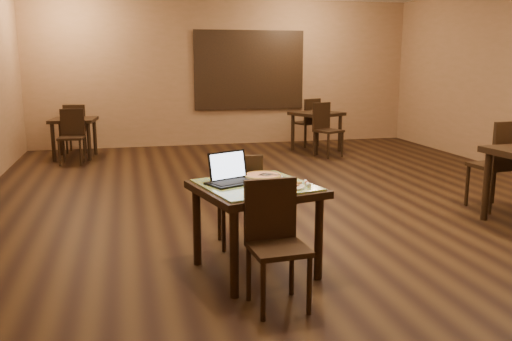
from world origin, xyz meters
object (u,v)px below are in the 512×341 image
object	(u,v)px
other_table_a_chair_near	(325,126)
other_table_b	(74,125)
other_table_a_chair_far	(308,119)
tiled_table	(256,196)
other_table_a	(317,119)
other_table_b_chair_far	(76,126)
laptop	(229,175)
chair_main_near	(275,236)
chair_main_far	(240,195)
pizza_pan	(263,177)
other_table_b_chair_near	(72,133)
other_table_c_chair_far	(501,160)

from	to	relation	value
other_table_a_chair_near	other_table_b	xyz separation A→B (m)	(-4.52, 0.89, 0.04)
other_table_a_chair_far	tiled_table	bearing A→B (deg)	42.65
tiled_table	other_table_a	size ratio (longest dim) A/B	1.03
other_table_b_chair_far	laptop	bearing A→B (deg)	111.53
tiled_table	chair_main_near	bearing A→B (deg)	-104.64
chair_main_near	chair_main_far	bearing A→B (deg)	85.92
pizza_pan	other_table_b	world-z (taller)	pizza_pan
other_table_a	other_table_b_chair_near	bearing A→B (deg)	158.20
other_table_b_chair_near	pizza_pan	bearing A→B (deg)	-62.29
chair_main_far	tiled_table	bearing A→B (deg)	93.29
pizza_pan	chair_main_near	bearing A→B (deg)	-98.32
tiled_table	pizza_pan	size ratio (longest dim) A/B	3.13
other_table_a	other_table_b_chair_far	bearing A→B (deg)	144.63
tiled_table	other_table_b_chair_far	distance (m)	6.90
other_table_a	pizza_pan	bearing A→B (deg)	-138.98
chair_main_far	other_table_c_chair_far	xyz separation A→B (m)	(3.26, 0.56, 0.09)
laptop	other_table_c_chair_far	distance (m)	3.62
other_table_b_chair_near	other_table_c_chair_far	distance (m)	6.78
pizza_pan	other_table_a_chair_far	bearing A→B (deg)	67.58
chair_main_near	other_table_a_chair_far	world-z (taller)	other_table_a_chair_far
other_table_c_chair_far	pizza_pan	bearing A→B (deg)	11.50
laptop	other_table_a_chair_far	distance (m)	6.86
chair_main_far	other_table_b	distance (m)	5.79
other_table_a_chair_far	other_table_b	bearing A→B (deg)	-21.35
other_table_b_chair_far	other_table_c_chair_far	distance (m)	7.54
other_table_b	other_table_b_chair_far	bearing A→B (deg)	97.34
chair_main_near	other_table_a_chair_near	distance (m)	6.34
other_table_a	other_table_b_chair_near	xyz separation A→B (m)	(-4.55, -0.24, -0.11)
pizza_pan	tiled_table	bearing A→B (deg)	-116.57
tiled_table	laptop	world-z (taller)	laptop
other_table_a_chair_near	other_table_a_chair_far	size ratio (longest dim) A/B	1.00
tiled_table	chair_main_far	xyz separation A→B (m)	(-0.00, 0.62, -0.14)
other_table_c_chair_far	other_table_b	bearing A→B (deg)	-48.42
pizza_pan	other_table_a_chair_near	xyz separation A→B (m)	(2.45, 4.94, -0.21)
other_table_b_chair_near	other_table_b_chair_far	distance (m)	1.09
other_table_b	tiled_table	bearing A→B (deg)	-65.79
pizza_pan	other_table_a_chair_near	bearing A→B (deg)	63.65
chair_main_near	other_table_a	bearing A→B (deg)	63.76
other_table_a_chair_near	other_table_b_chair_near	bearing A→B (deg)	150.82
tiled_table	pizza_pan	xyz separation A→B (m)	(0.12, 0.24, 0.11)
other_table_b	other_table_b_chair_far	size ratio (longest dim) A/B	0.91
chair_main_near	other_table_a_chair_far	xyz separation A→B (m)	(2.65, 6.97, 0.04)
pizza_pan	other_table_b_chair_far	bearing A→B (deg)	108.08
other_table_a_chair_near	other_table_b	bearing A→B (deg)	144.05
chair_main_far	pizza_pan	size ratio (longest dim) A/B	2.56
other_table_a_chair_near	other_table_b_chair_near	size ratio (longest dim) A/B	1.06
chair_main_near	other_table_a_chair_far	bearing A→B (deg)	65.20
other_table_b_chair_far	other_table_c_chair_far	bearing A→B (deg)	140.16
other_table_a_chair_far	other_table_b_chair_far	distance (m)	4.61
other_table_b_chair_near	other_table_b_chair_far	size ratio (longest dim) A/B	1.00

